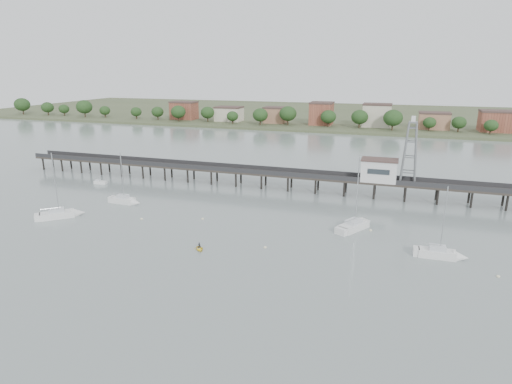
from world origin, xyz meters
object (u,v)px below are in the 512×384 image
at_px(sailboat_c, 358,225).
at_px(white_tender, 100,182).
at_px(sailboat_b, 127,201).
at_px(pier, 277,174).
at_px(yellow_dinghy, 199,250).
at_px(sailboat_a, 65,214).
at_px(lattice_tower, 410,153).
at_px(sailboat_d, 444,254).

relative_size(sailboat_c, white_tender, 4.37).
bearing_deg(sailboat_b, pier, 40.95).
bearing_deg(yellow_dinghy, sailboat_c, 0.50).
xyz_separation_m(sailboat_a, sailboat_b, (6.95, 11.84, 0.01)).
height_order(pier, sailboat_b, sailboat_b).
xyz_separation_m(sailboat_c, yellow_dinghy, (-24.72, -19.15, -0.63)).
distance_m(pier, sailboat_a, 50.22).
relative_size(lattice_tower, sailboat_d, 1.22).
bearing_deg(yellow_dinghy, lattice_tower, 13.77).
bearing_deg(sailboat_d, white_tender, 164.51).
bearing_deg(white_tender, sailboat_c, -15.65).
bearing_deg(pier, sailboat_c, -44.57).
bearing_deg(lattice_tower, sailboat_d, -79.77).
xyz_separation_m(sailboat_c, sailboat_a, (-58.55, -12.67, 0.00)).
relative_size(pier, sailboat_d, 11.80).
distance_m(sailboat_a, yellow_dinghy, 34.45).
height_order(lattice_tower, yellow_dinghy, lattice_tower).
bearing_deg(sailboat_c, pier, 75.77).
relative_size(white_tender, yellow_dinghy, 1.50).
distance_m(lattice_tower, white_tender, 78.93).
distance_m(sailboat_a, white_tender, 26.51).
bearing_deg(sailboat_b, yellow_dinghy, -32.01).
bearing_deg(lattice_tower, sailboat_a, -152.55).
distance_m(pier, sailboat_d, 49.28).
relative_size(lattice_tower, sailboat_c, 1.04).
xyz_separation_m(lattice_tower, sailboat_a, (-67.38, -35.00, -10.46)).
xyz_separation_m(sailboat_b, yellow_dinghy, (26.87, -18.32, -0.65)).
bearing_deg(white_tender, sailboat_a, -73.45).
xyz_separation_m(lattice_tower, sailboat_d, (5.79, -32.06, -10.46)).
bearing_deg(white_tender, lattice_tower, 1.84).
relative_size(pier, white_tender, 43.77).
distance_m(sailboat_c, yellow_dinghy, 31.28).
bearing_deg(sailboat_a, sailboat_d, -40.44).
height_order(pier, sailboat_a, sailboat_a).
relative_size(sailboat_d, sailboat_b, 1.04).
bearing_deg(yellow_dinghy, white_tender, 107.55).
xyz_separation_m(white_tender, yellow_dinghy, (43.94, -30.98, -0.40)).
relative_size(sailboat_d, white_tender, 3.71).
bearing_deg(sailboat_b, lattice_tower, 23.24).
height_order(sailboat_c, sailboat_d, sailboat_c).
height_order(sailboat_d, sailboat_b, sailboat_d).
bearing_deg(pier, white_tender, -167.14).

